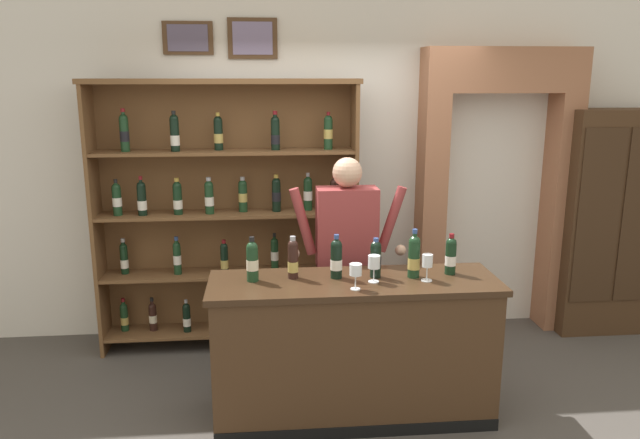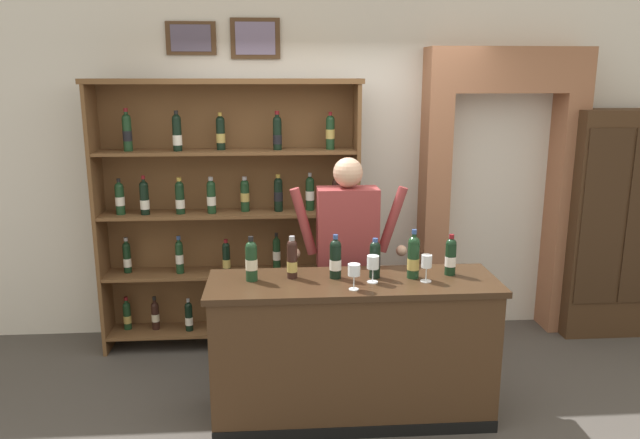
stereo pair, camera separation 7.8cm
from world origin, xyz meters
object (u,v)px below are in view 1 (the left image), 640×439
(tasting_counter, at_px, (353,349))
(tasting_bottle_grappa, at_px, (451,255))
(tasting_bottle_rosso, at_px, (293,259))
(tasting_bottle_chianti, at_px, (414,256))
(tasting_bottle_bianco, at_px, (376,258))
(wine_glass_spare, at_px, (374,263))
(tasting_bottle_brunello, at_px, (252,260))
(tasting_bottle_super_tuscan, at_px, (336,258))
(side_cabinet, at_px, (606,222))
(wine_shelf, at_px, (227,210))
(wine_glass_right, at_px, (356,271))
(shopkeeper, at_px, (347,244))
(wine_glass_center, at_px, (427,262))

(tasting_counter, bearing_deg, tasting_bottle_grappa, 6.18)
(tasting_bottle_rosso, xyz_separation_m, tasting_bottle_chianti, (0.78, -0.05, 0.01))
(tasting_bottle_bianco, height_order, wine_glass_spare, tasting_bottle_bianco)
(tasting_bottle_grappa, bearing_deg, tasting_bottle_chianti, -170.26)
(tasting_bottle_brunello, height_order, tasting_bottle_super_tuscan, tasting_bottle_brunello)
(side_cabinet, relative_size, wine_glass_spare, 11.18)
(tasting_bottle_brunello, bearing_deg, tasting_bottle_bianco, 0.09)
(wine_shelf, relative_size, wine_glass_spare, 12.61)
(wine_glass_spare, bearing_deg, tasting_bottle_rosso, 166.13)
(tasting_bottle_bianco, distance_m, wine_glass_right, 0.27)
(tasting_bottle_bianco, bearing_deg, shopkeeper, 102.69)
(tasting_bottle_super_tuscan, distance_m, tasting_bottle_chianti, 0.50)
(tasting_counter, bearing_deg, tasting_bottle_chianti, 3.81)
(wine_glass_right, bearing_deg, wine_glass_spare, 42.68)
(tasting_bottle_chianti, distance_m, wine_glass_spare, 0.28)
(shopkeeper, bearing_deg, tasting_bottle_rosso, -130.24)
(wine_shelf, height_order, tasting_counter, wine_shelf)
(tasting_bottle_brunello, relative_size, wine_glass_right, 1.78)
(wine_glass_right, distance_m, wine_glass_spare, 0.18)
(side_cabinet, xyz_separation_m, wine_glass_center, (-1.95, -1.30, 0.09))
(tasting_counter, relative_size, wine_glass_right, 11.46)
(tasting_counter, xyz_separation_m, tasting_bottle_grappa, (0.65, 0.07, 0.60))
(tasting_bottle_brunello, bearing_deg, tasting_bottle_super_tuscan, 1.25)
(side_cabinet, bearing_deg, tasting_bottle_chianti, -148.76)
(shopkeeper, bearing_deg, tasting_bottle_bianco, -77.31)
(tasting_bottle_brunello, height_order, wine_glass_center, tasting_bottle_brunello)
(tasting_counter, height_order, tasting_bottle_rosso, tasting_bottle_rosso)
(wine_glass_spare, bearing_deg, shopkeeper, 98.30)
(side_cabinet, xyz_separation_m, tasting_bottle_grappa, (-1.76, -1.18, 0.10))
(wine_glass_right, bearing_deg, tasting_bottle_bianco, 53.31)
(tasting_bottle_grappa, relative_size, wine_glass_center, 1.55)
(wine_shelf, bearing_deg, wine_glass_center, -43.84)
(tasting_counter, distance_m, wine_glass_spare, 0.61)
(wine_shelf, relative_size, tasting_bottle_bianco, 8.40)
(shopkeeper, relative_size, tasting_bottle_super_tuscan, 5.77)
(wine_shelf, xyz_separation_m, wine_glass_center, (1.32, -1.27, -0.09))
(tasting_bottle_grappa, height_order, wine_glass_center, tasting_bottle_grappa)
(wine_shelf, relative_size, wine_glass_center, 12.55)
(tasting_bottle_super_tuscan, xyz_separation_m, wine_glass_spare, (0.23, -0.10, -0.01))
(tasting_bottle_chianti, xyz_separation_m, wine_glass_spare, (-0.27, -0.07, -0.02))
(shopkeeper, xyz_separation_m, wine_glass_spare, (0.09, -0.61, 0.04))
(tasting_bottle_grappa, bearing_deg, shopkeeper, 141.19)
(side_cabinet, height_order, wine_glass_center, side_cabinet)
(tasting_bottle_brunello, height_order, tasting_bottle_chianti, tasting_bottle_chianti)
(tasting_bottle_brunello, relative_size, tasting_bottle_bianco, 1.10)
(side_cabinet, height_order, wine_glass_spare, side_cabinet)
(tasting_bottle_super_tuscan, height_order, wine_glass_spare, tasting_bottle_super_tuscan)
(tasting_counter, xyz_separation_m, wine_glass_spare, (0.12, -0.05, 0.60))
(shopkeeper, bearing_deg, tasting_bottle_super_tuscan, -105.01)
(wine_glass_center, bearing_deg, tasting_bottle_grappa, 33.15)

